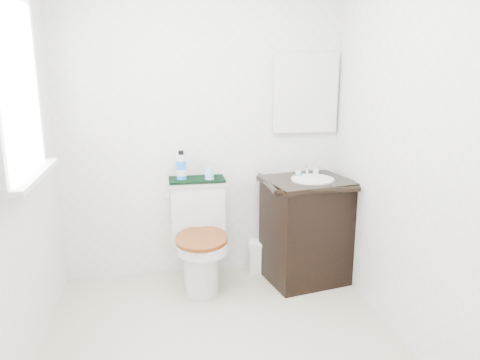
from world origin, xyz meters
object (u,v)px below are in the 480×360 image
object	(u,v)px
vanity	(306,228)
toilet	(199,241)
cup	(209,173)
mouthwash_bottle	(181,166)
trash_bin	(260,256)

from	to	relation	value
vanity	toilet	bearing A→B (deg)	175.57
vanity	cup	bearing A→B (deg)	168.59
vanity	cup	distance (m)	0.86
toilet	mouthwash_bottle	world-z (taller)	mouthwash_bottle
trash_bin	vanity	bearing A→B (deg)	-31.83
vanity	trash_bin	world-z (taller)	vanity
toilet	trash_bin	bearing A→B (deg)	14.52
toilet	vanity	world-z (taller)	vanity
toilet	mouthwash_bottle	size ratio (longest dim) A/B	3.63
toilet	vanity	size ratio (longest dim) A/B	0.87
trash_bin	cup	size ratio (longest dim) A/B	2.93
toilet	mouthwash_bottle	xyz separation A→B (m)	(-0.12, 0.12, 0.57)
vanity	mouthwash_bottle	bearing A→B (deg)	168.95
vanity	cup	world-z (taller)	vanity
toilet	trash_bin	distance (m)	0.57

